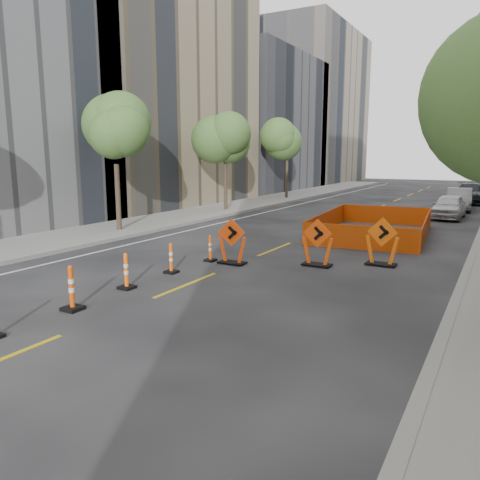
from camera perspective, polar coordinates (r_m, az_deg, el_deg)
The scene contains 19 objects.
ground_plane at distance 10.96m, azimuth -19.01°, elevation -10.14°, with size 140.00×140.00×0.00m, color black.
sidewalk_left at distance 25.43m, azimuth -12.33°, elevation 1.83°, with size 4.00×90.00×0.15m, color gray.
bld_left_c at distance 38.20m, azimuth -13.35°, elevation 24.12°, with size 12.00×18.00×26.00m, color tan.
bld_left_d at distance 52.29m, azimuth 1.16°, elevation 13.92°, with size 12.00×16.00×14.00m, color #4C4C51.
bld_left_e at distance 67.36m, azimuth 8.07°, elevation 15.57°, with size 12.00×20.00×20.00m, color gray.
tree_l_b at distance 23.31m, azimuth -14.98°, elevation 11.95°, with size 2.80×2.80×5.95m.
tree_l_c at distance 31.26m, azimuth -1.80°, elevation 11.79°, with size 2.80×2.80×5.95m.
tree_l_d at distance 40.14m, azimuth 5.79°, elevation 11.42°, with size 2.80×2.80×5.95m.
channelizer_3 at distance 12.07m, azimuth -19.86°, elevation -5.52°, with size 0.44×0.44×1.12m, color #D54409, non-canonical shape.
channelizer_4 at distance 13.54m, azimuth -13.71°, elevation -3.69°, with size 0.41×0.41×1.04m, color #FE610A, non-canonical shape.
channelizer_5 at distance 15.07m, azimuth -8.41°, elevation -2.21°, with size 0.38×0.38×0.97m, color #EE590A, non-canonical shape.
channelizer_6 at distance 16.61m, azimuth -3.64°, elevation -1.00°, with size 0.37×0.37×0.94m, color #FF550A, non-canonical shape.
chevron_sign_left at distance 16.11m, azimuth -0.97°, elevation -0.17°, with size 1.06×0.64×1.59m, color #FE480A, non-canonical shape.
chevron_sign_center at distance 16.01m, azimuth 9.42°, elevation -0.31°, with size 1.08×0.65×1.62m, color #ED4A0A, non-canonical shape.
chevron_sign_right at distance 16.58m, azimuth 16.93°, elevation -0.18°, with size 1.11×0.67×1.67m, color #EF590A, non-canonical shape.
safety_fence at distance 23.01m, azimuth 16.04°, elevation 1.83°, with size 4.60×7.83×0.98m, color #DD490B, non-canonical shape.
parked_car_near at distance 30.46m, azimuth 24.12°, elevation 3.75°, with size 1.69×4.20×1.43m, color silver.
parked_car_mid at distance 35.37m, azimuth 25.13°, elevation 4.52°, with size 1.58×4.52×1.49m, color gray.
parked_car_far at distance 40.88m, azimuth 26.15°, elevation 5.15°, with size 2.20×5.40×1.57m, color black.
Camera 1 is at (7.84, -6.70, 3.73)m, focal length 35.00 mm.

